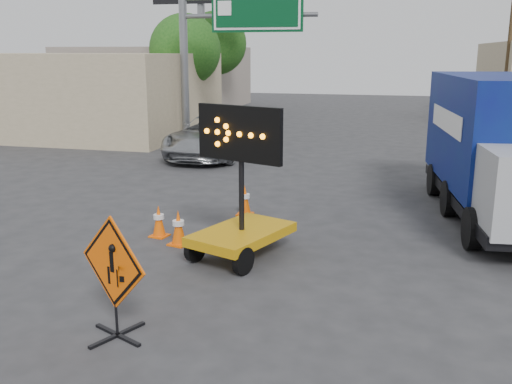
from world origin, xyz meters
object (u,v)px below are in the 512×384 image
at_px(pickup_truck, 214,136).
at_px(box_truck, 497,156).
at_px(arrow_board, 242,225).
at_px(construction_sign, 114,274).

distance_m(pickup_truck, box_truck, 11.66).
bearing_deg(arrow_board, pickup_truck, 132.04).
distance_m(construction_sign, arrow_board, 3.82).
height_order(pickup_truck, box_truck, box_truck).
xyz_separation_m(pickup_truck, box_truck, (9.61, -6.56, 0.79)).
height_order(arrow_board, pickup_truck, arrow_board).
relative_size(arrow_board, box_truck, 0.41).
xyz_separation_m(arrow_board, box_truck, (5.38, 4.31, 0.91)).
xyz_separation_m(construction_sign, pickup_truck, (-3.36, 14.59, -0.17)).
bearing_deg(arrow_board, box_truck, 59.51).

